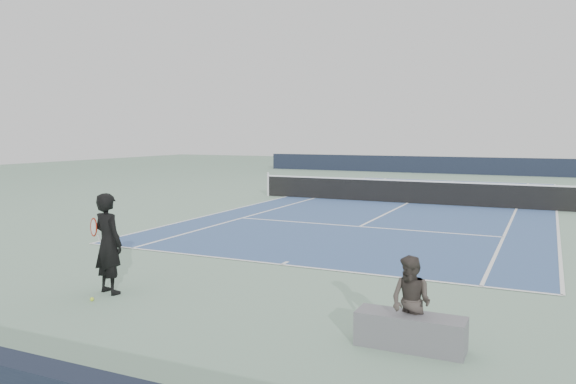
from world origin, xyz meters
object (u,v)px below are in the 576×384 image
at_px(tennis_player, 108,243).
at_px(tennis_ball, 92,299).
at_px(tennis_net, 408,191).
at_px(spectator_bench, 411,316).

relative_size(tennis_player, tennis_ball, 26.30).
distance_m(tennis_player, tennis_ball, 1.01).
relative_size(tennis_net, tennis_ball, 188.21).
bearing_deg(tennis_net, tennis_player, -97.08).
xyz_separation_m(tennis_net, tennis_player, (-1.88, -15.10, 0.40)).
bearing_deg(tennis_player, tennis_ball, -81.56).
bearing_deg(tennis_ball, spectator_bench, 2.12).
xyz_separation_m(tennis_net, tennis_ball, (-1.80, -15.61, -0.47)).
bearing_deg(tennis_ball, tennis_player, 98.44).
relative_size(tennis_net, tennis_player, 7.16).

